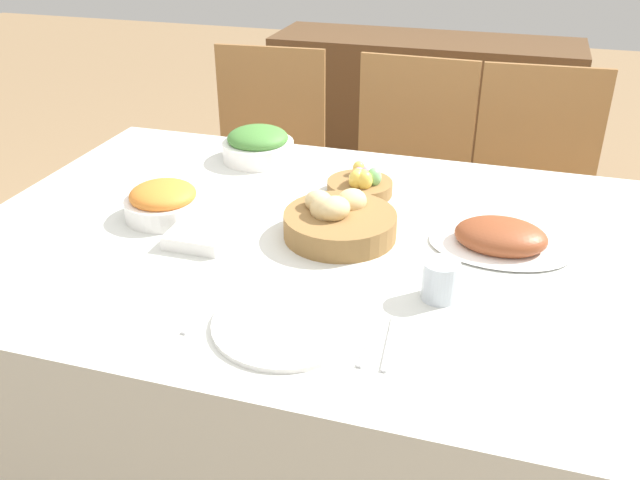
# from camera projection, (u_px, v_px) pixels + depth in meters

# --- Properties ---
(ground_plane) EXTENTS (12.00, 12.00, 0.00)m
(ground_plane) POSITION_uv_depth(u_px,v_px,m) (325.00, 475.00, 1.93)
(ground_plane) COLOR #937551
(dining_table) EXTENTS (1.69, 1.14, 0.77)m
(dining_table) POSITION_uv_depth(u_px,v_px,m) (325.00, 369.00, 1.75)
(dining_table) COLOR silver
(dining_table) RESTS_ON ground
(chair_far_center) EXTENTS (0.43, 0.43, 0.96)m
(chair_far_center) POSITION_uv_depth(u_px,v_px,m) (405.00, 188.00, 2.44)
(chair_far_center) COLOR olive
(chair_far_center) RESTS_ON ground
(chair_far_left) EXTENTS (0.45, 0.45, 0.96)m
(chair_far_left) POSITION_uv_depth(u_px,v_px,m) (264.00, 172.00, 2.58)
(chair_far_left) COLOR olive
(chair_far_left) RESTS_ON ground
(chair_far_right) EXTENTS (0.44, 0.44, 0.96)m
(chair_far_right) POSITION_uv_depth(u_px,v_px,m) (531.00, 203.00, 2.33)
(chair_far_right) COLOR olive
(chair_far_right) RESTS_ON ground
(sideboard) EXTENTS (1.40, 0.44, 0.86)m
(sideboard) POSITION_uv_depth(u_px,v_px,m) (420.00, 129.00, 3.28)
(sideboard) COLOR brown
(sideboard) RESTS_ON ground
(bread_basket) EXTENTS (0.26, 0.26, 0.11)m
(bread_basket) POSITION_uv_depth(u_px,v_px,m) (338.00, 221.00, 1.56)
(bread_basket) COLOR olive
(bread_basket) RESTS_ON dining_table
(egg_basket) EXTENTS (0.17, 0.17, 0.08)m
(egg_basket) POSITION_uv_depth(u_px,v_px,m) (361.00, 184.00, 1.77)
(egg_basket) COLOR olive
(egg_basket) RESTS_ON dining_table
(ham_platter) EXTENTS (0.32, 0.22, 0.07)m
(ham_platter) POSITION_uv_depth(u_px,v_px,m) (500.00, 238.00, 1.51)
(ham_platter) COLOR white
(ham_platter) RESTS_ON dining_table
(green_salad_bowl) EXTENTS (0.21, 0.21, 0.10)m
(green_salad_bowl) POSITION_uv_depth(u_px,v_px,m) (258.00, 145.00, 1.98)
(green_salad_bowl) COLOR white
(green_salad_bowl) RESTS_ON dining_table
(carrot_bowl) EXTENTS (0.19, 0.19, 0.09)m
(carrot_bowl) POSITION_uv_depth(u_px,v_px,m) (164.00, 202.00, 1.64)
(carrot_bowl) COLOR white
(carrot_bowl) RESTS_ON dining_table
(dinner_plate) EXTENTS (0.28, 0.28, 0.01)m
(dinner_plate) POSITION_uv_depth(u_px,v_px,m) (287.00, 324.00, 1.26)
(dinner_plate) COLOR white
(dinner_plate) RESTS_ON dining_table
(fork) EXTENTS (0.02, 0.16, 0.00)m
(fork) POSITION_uv_depth(u_px,v_px,m) (206.00, 310.00, 1.30)
(fork) COLOR silver
(fork) RESTS_ON dining_table
(knife) EXTENTS (0.02, 0.16, 0.00)m
(knife) POSITION_uv_depth(u_px,v_px,m) (373.00, 340.00, 1.22)
(knife) COLOR silver
(knife) RESTS_ON dining_table
(spoon) EXTENTS (0.02, 0.16, 0.00)m
(spoon) POSITION_uv_depth(u_px,v_px,m) (389.00, 343.00, 1.21)
(spoon) COLOR silver
(spoon) RESTS_ON dining_table
(drinking_cup) EXTENTS (0.07, 0.07, 0.08)m
(drinking_cup) POSITION_uv_depth(u_px,v_px,m) (440.00, 280.00, 1.32)
(drinking_cup) COLOR silver
(drinking_cup) RESTS_ON dining_table
(butter_dish) EXTENTS (0.13, 0.08, 0.03)m
(butter_dish) POSITION_uv_depth(u_px,v_px,m) (196.00, 240.00, 1.52)
(butter_dish) COLOR white
(butter_dish) RESTS_ON dining_table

